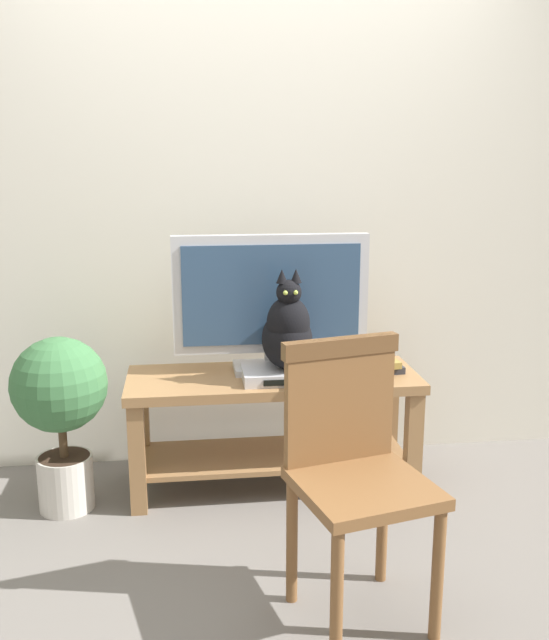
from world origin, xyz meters
The scene contains 9 objects.
ground_plane centered at (0.00, 0.00, 0.00)m, with size 12.00×12.00×0.00m, color slate.
back_wall centered at (0.00, 0.90, 1.40)m, with size 7.00×0.12×2.80m, color beige.
tv_stand centered at (0.06, 0.48, 0.38)m, with size 1.33×0.48×0.54m.
tv centered at (0.06, 0.55, 0.88)m, with size 0.89×0.20×0.63m.
media_box centered at (0.11, 0.42, 0.57)m, with size 0.40×0.27×0.05m.
cat centered at (0.11, 0.41, 0.76)m, with size 0.22×0.36×0.45m.
wooden_chair centered at (0.21, -0.48, 0.55)m, with size 0.50×0.50×0.93m.
book_stack centered at (0.54, 0.47, 0.57)m, with size 0.24×0.19×0.06m.
potted_plant centered at (-0.87, 0.37, 0.49)m, with size 0.41×0.41×0.78m.
Camera 1 is at (-0.33, -2.64, 1.54)m, focal length 40.51 mm.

